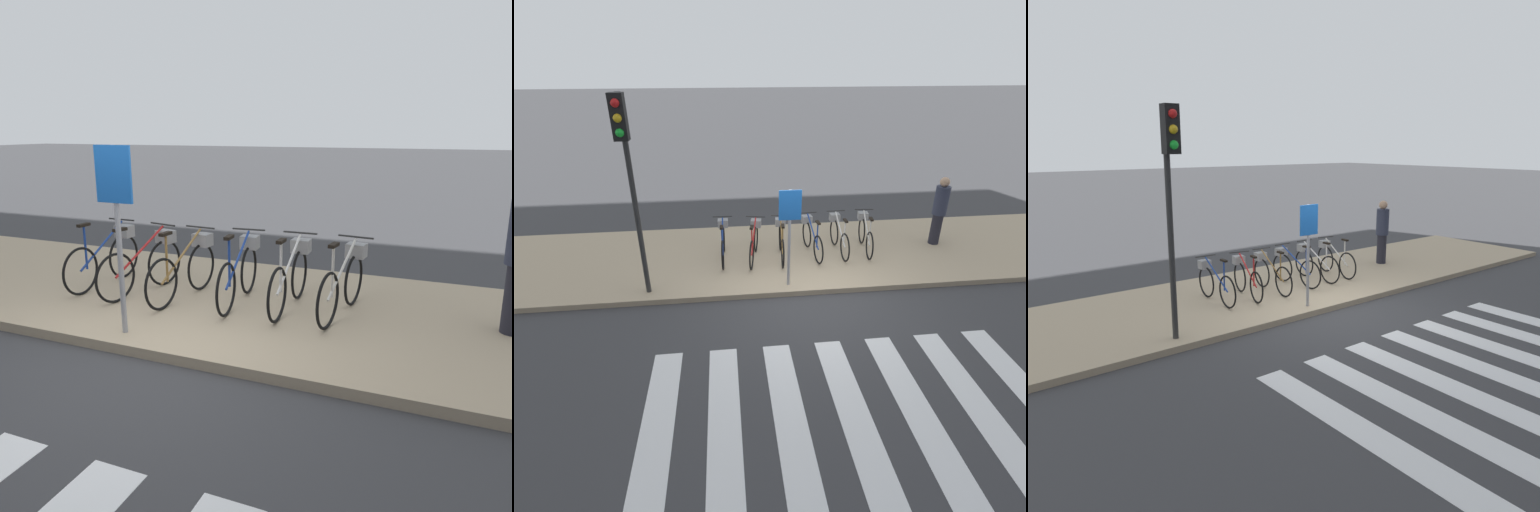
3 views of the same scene
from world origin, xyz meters
The scene contains 9 objects.
ground_plane centered at (0.00, 0.00, 0.00)m, with size 120.00×120.00×0.00m, color #38383A.
sidewalk centered at (0.00, 1.82, 0.06)m, with size 17.04×3.64×0.12m.
parked_bicycle_0 centered at (-1.74, 1.73, 0.55)m, with size 0.46×1.60×0.98m.
parked_bicycle_1 centered at (-1.01, 1.64, 0.55)m, with size 0.49×1.57×0.98m.
parked_bicycle_2 centered at (-0.36, 1.64, 0.55)m, with size 0.46×1.59×0.98m.
parked_bicycle_3 centered at (0.39, 1.75, 0.55)m, with size 0.46×1.59×0.98m.
parked_bicycle_4 centered at (1.08, 1.80, 0.55)m, with size 0.46×1.60×0.98m.
parked_bicycle_5 centered at (1.76, 1.82, 0.55)m, with size 0.46×1.59×0.98m.
sign_post centered at (-0.40, 0.29, 1.54)m, with size 0.44×0.07×2.08m.
Camera 1 is at (2.96, -4.01, 2.36)m, focal length 35.00 mm.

